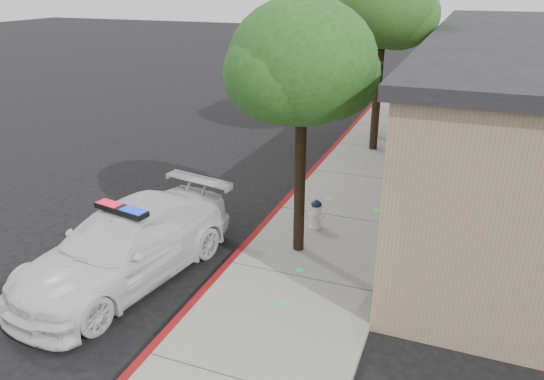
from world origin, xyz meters
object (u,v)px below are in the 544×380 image
Objects in this scene: fire_hydrant at (316,214)px; street_tree_far at (384,13)px; street_tree_mid at (385,9)px; street_tree_near at (303,68)px; police_car at (126,245)px.

street_tree_far is (-0.14, 8.13, 4.04)m from fire_hydrant.
fire_hydrant is 7.87m from street_tree_mid.
street_tree_near is at bearing -91.26° from street_tree_mid.
street_tree_mid reaches higher than fire_hydrant.
police_car is 4.39m from fire_hydrant.
police_car reaches higher than fire_hydrant.
street_tree_far is at bearing 90.60° from street_tree_near.
street_tree_near reaches higher than police_car.
fire_hydrant is at bearing -91.08° from street_tree_mid.
street_tree_mid is (0.17, 7.76, 0.69)m from street_tree_near.
street_tree_near is at bearing -89.40° from street_tree_far.
police_car is at bearing -103.93° from street_tree_far.
police_car is 12.32m from street_tree_far.
street_tree_far is at bearing 100.16° from street_tree_mid.
street_tree_near is (2.92, 2.11, 3.31)m from police_car.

